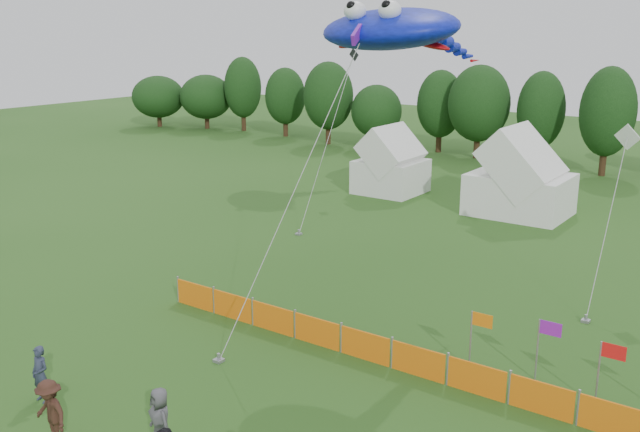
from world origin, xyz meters
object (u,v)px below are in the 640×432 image
Objects in this scene: spectator_a at (40,374)px; stingray_kite at (396,30)px; barrier_fence at (391,353)px; tent_left at (391,166)px; tent_right at (520,181)px; spectator_c at (50,413)px; spectator_e at (160,420)px.

stingray_kite reaches higher than spectator_a.
barrier_fence is at bearing -58.75° from stingray_kite.
barrier_fence is at bearing -59.87° from tent_left.
tent_right is 0.42× the size of stingray_kite.
barrier_fence is at bearing 64.65° from spectator_c.
tent_left is at bearing 120.13° from barrier_fence.
spectator_c is 16.42m from stingray_kite.
spectator_e is at bearing -108.14° from barrier_fence.
tent_right is at bearing 99.87° from barrier_fence.
barrier_fence is 8.08m from spectator_e.
spectator_e is at bearing -70.80° from tent_left.
stingray_kite reaches higher than tent_right.
tent_right is at bearing -3.86° from tent_left.
tent_right is 3.24× the size of spectator_a.
tent_right reaches higher than spectator_e.
spectator_e is (10.44, -30.00, -0.93)m from tent_left.
stingray_kite is at bearing 81.11° from spectator_c.
spectator_e is (2.62, 1.49, -0.03)m from spectator_c.
tent_right is 3.14× the size of spectator_e.
spectator_a is at bearing -156.76° from spectator_e.
tent_right is 20.12m from stingray_kite.
stingray_kite is (5.18, 11.62, 9.90)m from spectator_a.
tent_left is 30.81m from spectator_a.
barrier_fence is 10.60× the size of spectator_c.
spectator_e is (1.26, -29.38, -1.12)m from tent_right.
tent_left is 23.32m from stingray_kite.
tent_right is at bearing 81.26° from spectator_a.
spectator_a is 0.94× the size of spectator_c.
tent_right is 29.43m from spectator_e.
spectator_e reaches higher than barrier_fence.
tent_right reaches higher than tent_left.
tent_left reaches higher than spectator_a.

